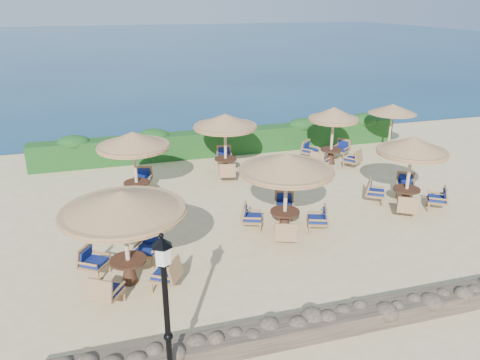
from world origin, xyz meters
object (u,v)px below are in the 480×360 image
cafe_set_4 (225,129)px  extra_parasol (393,109)px  cafe_set_1 (286,177)px  cafe_set_5 (333,129)px  lamp_post (167,321)px  cafe_set_2 (411,162)px  cafe_set_3 (134,150)px  cafe_set_0 (124,218)px

cafe_set_4 → extra_parasol: bearing=4.7°
extra_parasol → cafe_set_4: cafe_set_4 is taller
cafe_set_1 → cafe_set_5: (4.48, 5.62, -0.23)m
lamp_post → cafe_set_2: 11.30m
cafe_set_3 → cafe_set_2: bearing=-20.0°
cafe_set_2 → cafe_set_5: bearing=95.2°
extra_parasol → cafe_set_2: cafe_set_2 is taller
extra_parasol → cafe_set_0: cafe_set_0 is taller
extra_parasol → cafe_set_1: 10.30m
cafe_set_0 → cafe_set_5: size_ratio=1.22×
lamp_post → cafe_set_0: (-0.52, 3.92, 0.37)m
cafe_set_1 → cafe_set_4: same height
cafe_set_3 → cafe_set_1: bearing=-41.8°
lamp_post → cafe_set_0: size_ratio=1.02×
cafe_set_4 → cafe_set_5: size_ratio=1.08×
extra_parasol → cafe_set_3: size_ratio=0.83×
cafe_set_0 → cafe_set_2: (10.03, 2.19, -0.19)m
cafe_set_1 → cafe_set_3: bearing=138.2°
cafe_set_2 → cafe_set_4: size_ratio=0.95×
lamp_post → extra_parasol: (12.60, 12.00, 0.62)m
lamp_post → extra_parasol: bearing=43.6°
lamp_post → cafe_set_4: bearing=70.1°
lamp_post → cafe_set_1: size_ratio=1.09×
extra_parasol → cafe_set_0: bearing=-148.4°
cafe_set_2 → cafe_set_4: 7.52m
lamp_post → cafe_set_3: 9.53m
lamp_post → cafe_set_0: lamp_post is taller
cafe_set_5 → lamp_post: bearing=-128.9°
extra_parasol → cafe_set_1: size_ratio=0.79×
cafe_set_3 → cafe_set_5: 9.05m
cafe_set_3 → extra_parasol: bearing=11.3°
cafe_set_2 → cafe_set_4: bearing=136.3°
extra_parasol → cafe_set_5: bearing=-167.1°
cafe_set_2 → cafe_set_5: (-0.46, 5.08, -0.09)m
lamp_post → cafe_set_5: bearing=51.1°
cafe_set_0 → cafe_set_4: (4.60, 7.38, 0.07)m
cafe_set_0 → cafe_set_4: bearing=58.0°
cafe_set_1 → lamp_post: bearing=-129.4°
cafe_set_0 → cafe_set_3: size_ratio=1.13×
cafe_set_0 → cafe_set_2: 10.27m
extra_parasol → cafe_set_2: (-3.09, -5.89, -0.44)m
extra_parasol → cafe_set_0: 15.41m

